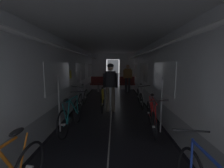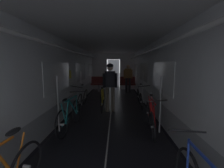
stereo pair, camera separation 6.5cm
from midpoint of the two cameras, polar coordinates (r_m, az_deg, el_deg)
train_car_shell at (r=5.29m, az=-0.09°, el=7.15°), size 3.14×12.34×2.57m
bench_seat_far_left at (r=9.88m, az=-4.63°, el=0.51°), size 0.98×0.51×0.95m
bench_seat_far_right at (r=9.86m, az=5.83°, el=0.48°), size 0.98×0.51×0.95m
bicycle_red at (r=4.14m, az=14.29°, el=-11.56°), size 0.44×1.69×0.95m
bicycle_teal at (r=4.27m, az=-14.58°, el=-10.98°), size 0.44×1.69×0.95m
bicycle_white at (r=6.39m, az=10.49°, el=-4.88°), size 0.44×1.69×0.95m
bicycle_silver at (r=6.24m, az=-10.47°, el=-5.18°), size 0.44×1.69×0.96m
person_cyclist_aisle at (r=5.54m, az=-0.37°, el=0.66°), size 0.54×0.41×1.73m
bicycle_yellow_in_aisle at (r=5.94m, az=-3.23°, el=-5.65°), size 0.44×1.69×0.94m
person_standing_near_bench at (r=9.44m, az=6.05°, el=2.68°), size 0.53×0.23×1.69m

